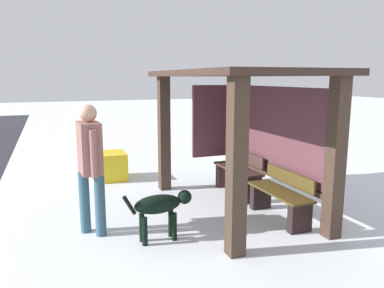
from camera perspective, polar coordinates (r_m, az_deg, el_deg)
ground_plane at (r=6.22m, az=6.29°, el=-9.77°), size 60.00×60.00×0.00m
bus_shelter at (r=6.05m, az=7.77°, el=5.31°), size 3.34×1.89×2.22m
bench_left_inside at (r=6.87m, az=7.15°, el=-4.69°), size 1.22×0.40×0.78m
bench_center_inside at (r=5.80m, az=13.39°, el=-7.99°), size 1.22×0.39×0.73m
person_walking at (r=5.12m, az=-15.33°, el=-2.17°), size 0.67×0.33×1.77m
dog at (r=4.91m, az=-4.75°, el=-9.53°), size 0.24×0.93×0.67m
grit_bin at (r=8.02m, az=-12.11°, el=-3.26°), size 0.72×0.59×0.57m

